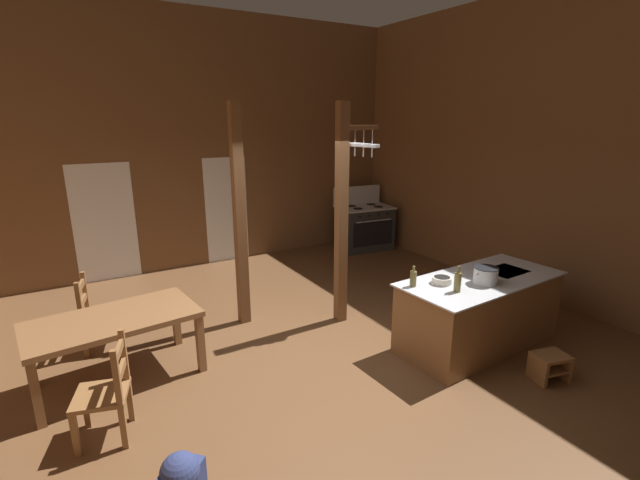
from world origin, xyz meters
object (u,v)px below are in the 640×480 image
(stove_range, at_px, (364,227))
(step_stool, at_px, (550,365))
(ladderback_chair_near_window, at_px, (97,314))
(ladderback_chair_by_post, at_px, (107,392))
(bottle_short_on_counter, at_px, (413,278))
(kitchen_island, at_px, (479,311))
(bottle_tall_on_counter, at_px, (458,282))
(dining_table, at_px, (113,325))
(mixing_bowl_on_counter, at_px, (442,280))
(stockpot_on_counter, at_px, (486,275))

(stove_range, relative_size, step_stool, 3.16)
(ladderback_chair_near_window, distance_m, ladderback_chair_by_post, 1.83)
(step_stool, relative_size, bottle_short_on_counter, 1.68)
(kitchen_island, height_order, bottle_tall_on_counter, bottle_tall_on_counter)
(stove_range, height_order, ladderback_chair_near_window, stove_range)
(dining_table, height_order, bottle_short_on_counter, bottle_short_on_counter)
(kitchen_island, bearing_deg, mixing_bowl_on_counter, 168.14)
(ladderback_chair_by_post, bearing_deg, stockpot_on_counter, -9.17)
(mixing_bowl_on_counter, height_order, bottle_tall_on_counter, bottle_tall_on_counter)
(dining_table, bearing_deg, mixing_bowl_on_counter, -21.33)
(ladderback_chair_by_post, bearing_deg, mixing_bowl_on_counter, -6.26)
(kitchen_island, relative_size, ladderback_chair_by_post, 2.32)
(dining_table, relative_size, ladderback_chair_near_window, 1.88)
(step_stool, bearing_deg, stockpot_on_counter, 101.80)
(kitchen_island, xyz_separation_m, bottle_short_on_counter, (-0.92, 0.23, 0.54))
(kitchen_island, height_order, step_stool, kitchen_island)
(step_stool, bearing_deg, dining_table, 149.18)
(ladderback_chair_near_window, height_order, stockpot_on_counter, stockpot_on_counter)
(ladderback_chair_near_window, height_order, bottle_short_on_counter, bottle_short_on_counter)
(ladderback_chair_near_window, bearing_deg, step_stool, -38.38)
(ladderback_chair_by_post, relative_size, mixing_bowl_on_counter, 4.12)
(dining_table, relative_size, ladderback_chair_by_post, 1.88)
(stove_range, bearing_deg, ladderback_chair_by_post, -146.19)
(stove_range, bearing_deg, ladderback_chair_near_window, -161.11)
(stove_range, distance_m, bottle_short_on_counter, 4.58)
(bottle_tall_on_counter, bearing_deg, step_stool, -50.81)
(stove_range, height_order, mixing_bowl_on_counter, stove_range)
(mixing_bowl_on_counter, bearing_deg, ladderback_chair_by_post, 173.74)
(stove_range, xyz_separation_m, step_stool, (-1.25, -5.16, -0.30))
(stove_range, distance_m, stockpot_on_counter, 4.59)
(mixing_bowl_on_counter, bearing_deg, bottle_short_on_counter, 163.35)
(ladderback_chair_near_window, height_order, mixing_bowl_on_counter, mixing_bowl_on_counter)
(kitchen_island, height_order, ladderback_chair_by_post, ladderback_chair_by_post)
(kitchen_island, relative_size, mixing_bowl_on_counter, 9.57)
(step_stool, height_order, stockpot_on_counter, stockpot_on_counter)
(dining_table, height_order, ladderback_chair_by_post, ladderback_chair_by_post)
(stockpot_on_counter, relative_size, mixing_bowl_on_counter, 1.55)
(stockpot_on_counter, relative_size, bottle_tall_on_counter, 1.17)
(kitchen_island, xyz_separation_m, stockpot_on_counter, (-0.12, -0.14, 0.55))
(step_stool, xyz_separation_m, ladderback_chair_near_window, (-4.17, 3.30, 0.27))
(ladderback_chair_by_post, distance_m, bottle_short_on_counter, 3.33)
(step_stool, bearing_deg, ladderback_chair_near_window, 141.62)
(kitchen_island, xyz_separation_m, ladderback_chair_near_window, (-4.12, 2.34, 0.01))
(ladderback_chair_near_window, height_order, bottle_tall_on_counter, bottle_tall_on_counter)
(bottle_tall_on_counter, bearing_deg, stove_range, 66.35)
(ladderback_chair_near_window, distance_m, bottle_tall_on_counter, 4.35)
(dining_table, xyz_separation_m, mixing_bowl_on_counter, (3.45, -1.35, 0.28))
(step_stool, distance_m, bottle_tall_on_counter, 1.33)
(ladderback_chair_near_window, xyz_separation_m, mixing_bowl_on_counter, (3.55, -2.22, 0.48))
(stove_range, xyz_separation_m, dining_table, (-5.31, -2.73, 0.17))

